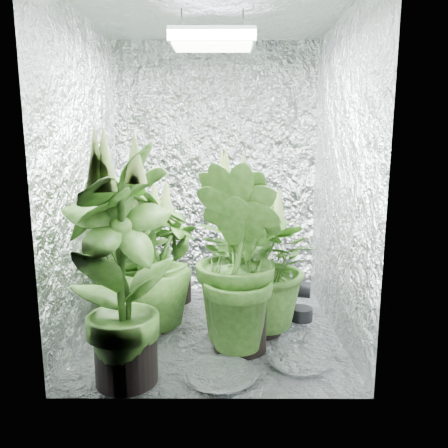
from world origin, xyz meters
The scene contains 13 objects.
ground centered at (0.00, 0.00, 0.00)m, with size 1.60×1.60×0.00m, color silver.
walls centered at (0.00, 0.00, 1.00)m, with size 1.62×1.62×2.00m.
ceiling centered at (0.00, 0.00, 2.00)m, with size 1.60×1.60×0.01m, color silver.
grow_lamp centered at (0.00, 0.00, 1.83)m, with size 0.50×0.30×0.22m.
plant_a centered at (-0.64, 0.32, 0.50)m, with size 1.14×1.14×1.06m.
plant_b centered at (-0.32, 0.54, 0.38)m, with size 0.53×0.53×0.84m.
plant_c centered at (0.18, 0.53, 0.48)m, with size 0.61×0.61×1.04m.
plant_d centered at (-0.41, 0.03, 0.47)m, with size 0.74×0.74×1.02m.
plant_e centered at (0.30, -0.03, 0.46)m, with size 1.07×1.07×0.98m.
plant_f centered at (-0.44, -0.64, 0.61)m, with size 0.85×0.85×1.31m.
plant_g centered at (0.16, -0.27, 0.56)m, with size 0.82×0.82×1.21m.
circulation_fan centered at (0.58, 0.17, 0.17)m, with size 0.19×0.34×0.40m.
plant_label centered at (-0.37, -0.67, 0.30)m, with size 0.05×0.01×0.09m, color white.
Camera 1 is at (0.07, -2.73, 1.23)m, focal length 35.00 mm.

